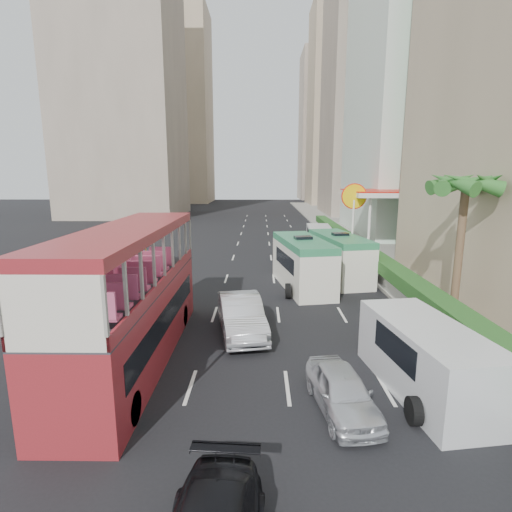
{
  "coord_description": "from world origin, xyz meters",
  "views": [
    {
      "loc": [
        -1.29,
        -14.01,
        6.87
      ],
      "look_at": [
        -1.5,
        4.0,
        3.2
      ],
      "focal_mm": 28.0,
      "sensor_mm": 36.0,
      "label": 1
    }
  ],
  "objects_px": {
    "panel_van_near": "(426,359)",
    "shell_station": "(382,220)",
    "car_silver_lane_a": "(241,333)",
    "van_asset": "(295,262)",
    "minibus_far": "(339,257)",
    "car_silver_lane_b": "(341,410)",
    "double_decker_bus": "(132,295)",
    "minibus_near": "(302,263)",
    "panel_van_far": "(319,238)",
    "palm_tree": "(459,253)"
  },
  "relations": [
    {
      "from": "panel_van_near",
      "to": "palm_tree",
      "type": "relative_size",
      "value": 0.87
    },
    {
      "from": "palm_tree",
      "to": "shell_station",
      "type": "xyz_separation_m",
      "value": [
        2.2,
        19.0,
        -0.63
      ]
    },
    {
      "from": "panel_van_near",
      "to": "shell_station",
      "type": "bearing_deg",
      "value": 68.22
    },
    {
      "from": "van_asset",
      "to": "minibus_far",
      "type": "height_order",
      "value": "minibus_far"
    },
    {
      "from": "double_decker_bus",
      "to": "palm_tree",
      "type": "bearing_deg",
      "value": 16.16
    },
    {
      "from": "minibus_near",
      "to": "panel_van_near",
      "type": "xyz_separation_m",
      "value": [
        2.71,
        -12.12,
        -0.41
      ]
    },
    {
      "from": "palm_tree",
      "to": "shell_station",
      "type": "bearing_deg",
      "value": 83.4
    },
    {
      "from": "minibus_far",
      "to": "van_asset",
      "type": "bearing_deg",
      "value": 104.91
    },
    {
      "from": "car_silver_lane_b",
      "to": "shell_station",
      "type": "bearing_deg",
      "value": 62.89
    },
    {
      "from": "panel_van_far",
      "to": "palm_tree",
      "type": "xyz_separation_m",
      "value": [
        3.55,
        -19.36,
        2.33
      ]
    },
    {
      "from": "minibus_far",
      "to": "panel_van_near",
      "type": "distance_m",
      "value": 14.23
    },
    {
      "from": "shell_station",
      "to": "car_silver_lane_b",
      "type": "bearing_deg",
      "value": -108.67
    },
    {
      "from": "minibus_near",
      "to": "palm_tree",
      "type": "bearing_deg",
      "value": -52.68
    },
    {
      "from": "car_silver_lane_a",
      "to": "palm_tree",
      "type": "bearing_deg",
      "value": -2.2
    },
    {
      "from": "car_silver_lane_b",
      "to": "palm_tree",
      "type": "distance_m",
      "value": 10.45
    },
    {
      "from": "minibus_near",
      "to": "panel_van_far",
      "type": "bearing_deg",
      "value": 67.53
    },
    {
      "from": "minibus_near",
      "to": "palm_tree",
      "type": "xyz_separation_m",
      "value": [
        6.5,
        -5.99,
        1.86
      ]
    },
    {
      "from": "panel_van_far",
      "to": "palm_tree",
      "type": "height_order",
      "value": "palm_tree"
    },
    {
      "from": "panel_van_far",
      "to": "car_silver_lane_a",
      "type": "bearing_deg",
      "value": -103.72
    },
    {
      "from": "double_decker_bus",
      "to": "minibus_near",
      "type": "relative_size",
      "value": 1.6
    },
    {
      "from": "car_silver_lane_b",
      "to": "panel_van_near",
      "type": "distance_m",
      "value": 3.31
    },
    {
      "from": "minibus_far",
      "to": "shell_station",
      "type": "distance_m",
      "value": 12.53
    },
    {
      "from": "van_asset",
      "to": "panel_van_near",
      "type": "height_order",
      "value": "panel_van_near"
    },
    {
      "from": "car_silver_lane_b",
      "to": "panel_van_near",
      "type": "height_order",
      "value": "panel_van_near"
    },
    {
      "from": "car_silver_lane_a",
      "to": "panel_van_near",
      "type": "distance_m",
      "value": 7.85
    },
    {
      "from": "palm_tree",
      "to": "shell_station",
      "type": "relative_size",
      "value": 0.8
    },
    {
      "from": "double_decker_bus",
      "to": "car_silver_lane_a",
      "type": "distance_m",
      "value": 5.31
    },
    {
      "from": "car_silver_lane_b",
      "to": "shell_station",
      "type": "xyz_separation_m",
      "value": [
        8.88,
        26.28,
        2.75
      ]
    },
    {
      "from": "car_silver_lane_a",
      "to": "panel_van_near",
      "type": "bearing_deg",
      "value": -47.82
    },
    {
      "from": "car_silver_lane_a",
      "to": "minibus_far",
      "type": "height_order",
      "value": "minibus_far"
    },
    {
      "from": "minibus_near",
      "to": "shell_station",
      "type": "relative_size",
      "value": 0.86
    },
    {
      "from": "car_silver_lane_a",
      "to": "van_asset",
      "type": "height_order",
      "value": "car_silver_lane_a"
    },
    {
      "from": "double_decker_bus",
      "to": "minibus_far",
      "type": "height_order",
      "value": "double_decker_bus"
    },
    {
      "from": "double_decker_bus",
      "to": "shell_station",
      "type": "bearing_deg",
      "value": 55.18
    },
    {
      "from": "minibus_far",
      "to": "double_decker_bus",
      "type": "bearing_deg",
      "value": -140.09
    },
    {
      "from": "car_silver_lane_a",
      "to": "shell_station",
      "type": "bearing_deg",
      "value": 49.14
    },
    {
      "from": "van_asset",
      "to": "panel_van_far",
      "type": "xyz_separation_m",
      "value": [
        2.77,
        6.05,
        1.05
      ]
    },
    {
      "from": "panel_van_near",
      "to": "palm_tree",
      "type": "bearing_deg",
      "value": 49.89
    },
    {
      "from": "minibus_near",
      "to": "minibus_far",
      "type": "distance_m",
      "value": 3.4
    },
    {
      "from": "panel_van_far",
      "to": "palm_tree",
      "type": "distance_m",
      "value": 19.82
    },
    {
      "from": "car_silver_lane_a",
      "to": "minibus_near",
      "type": "xyz_separation_m",
      "value": [
        3.43,
        7.36,
        1.52
      ]
    },
    {
      "from": "minibus_far",
      "to": "minibus_near",
      "type": "bearing_deg",
      "value": -152.32
    },
    {
      "from": "car_silver_lane_a",
      "to": "shell_station",
      "type": "distance_m",
      "value": 23.87
    },
    {
      "from": "double_decker_bus",
      "to": "shell_station",
      "type": "distance_m",
      "value": 28.02
    },
    {
      "from": "car_silver_lane_b",
      "to": "minibus_far",
      "type": "relative_size",
      "value": 0.56
    },
    {
      "from": "van_asset",
      "to": "shell_station",
      "type": "height_order",
      "value": "shell_station"
    },
    {
      "from": "panel_van_near",
      "to": "car_silver_lane_a",
      "type": "bearing_deg",
      "value": 133.89
    },
    {
      "from": "car_silver_lane_b",
      "to": "minibus_far",
      "type": "height_order",
      "value": "minibus_far"
    },
    {
      "from": "car_silver_lane_b",
      "to": "palm_tree",
      "type": "xyz_separation_m",
      "value": [
        6.68,
        7.28,
        3.38
      ]
    },
    {
      "from": "double_decker_bus",
      "to": "minibus_near",
      "type": "xyz_separation_m",
      "value": [
        7.3,
        9.99,
        -1.01
      ]
    }
  ]
}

